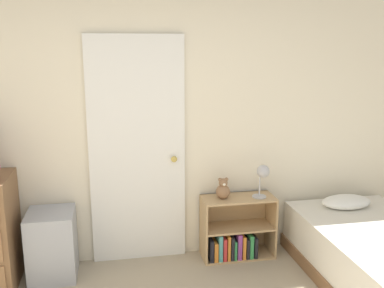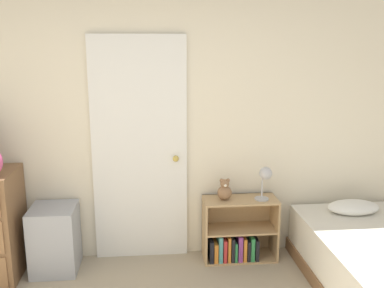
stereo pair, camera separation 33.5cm
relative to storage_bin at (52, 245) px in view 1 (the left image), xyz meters
name	(u,v)px [view 1 (the left image)]	position (x,y,z in m)	size (l,w,h in m)	color
wall_back	(139,123)	(0.78, 0.25, 0.98)	(10.00, 0.06, 2.55)	beige
door_closed	(137,152)	(0.76, 0.20, 0.73)	(0.85, 0.09, 2.04)	white
storage_bin	(52,245)	(0.00, 0.00, 0.00)	(0.39, 0.41, 0.58)	#999EA8
bookshelf	(234,235)	(1.63, 0.05, -0.08)	(0.67, 0.29, 0.58)	tan
teddy_bear	(223,190)	(1.51, 0.06, 0.38)	(0.13, 0.13, 0.20)	#8C6647
desk_lamp	(263,174)	(1.87, 0.01, 0.51)	(0.15, 0.14, 0.31)	#B2B2B7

